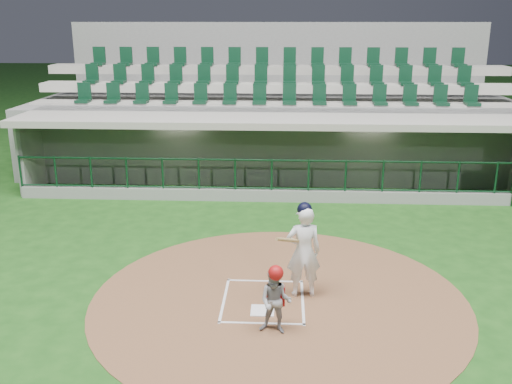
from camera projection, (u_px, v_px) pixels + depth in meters
The scene contains 8 objects.
ground at pixel (264, 294), 11.16m from camera, with size 120.00×120.00×0.00m, color #174413.
dirt_circle at pixel (279, 299), 10.95m from camera, with size 7.20×7.20×0.01m, color brown.
home_plate at pixel (262, 311), 10.48m from camera, with size 0.43×0.43×0.02m, color white.
batter_box_chalk at pixel (263, 301), 10.87m from camera, with size 1.55×1.80×0.01m.
dugout_structure at pixel (276, 155), 18.35m from camera, with size 16.40×3.70×3.00m.
seating_deck at pixel (275, 124), 21.17m from camera, with size 17.00×6.72×5.15m.
batter at pixel (303, 250), 10.83m from camera, with size 0.90×0.90×1.90m.
catcher at pixel (276, 300), 9.62m from camera, with size 0.64×0.54×1.24m.
Camera 1 is at (0.36, -10.09, 5.16)m, focal length 40.00 mm.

